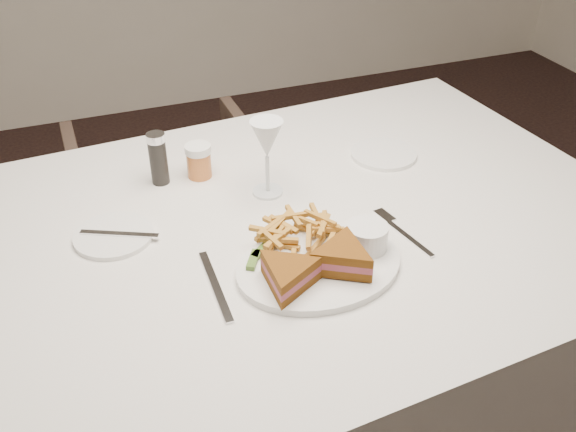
% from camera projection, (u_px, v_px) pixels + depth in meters
% --- Properties ---
extents(table, '(1.60, 1.12, 0.75)m').
position_uv_depth(table, '(281.00, 351.00, 1.54)').
color(table, silver).
rests_on(table, ground).
extents(chair_far, '(0.61, 0.58, 0.63)m').
position_uv_depth(chair_far, '(173.00, 206.00, 2.17)').
color(chair_far, '#49362C').
rests_on(chair_far, ground).
extents(table_setting, '(0.83, 0.59, 0.18)m').
position_uv_depth(table_setting, '(292.00, 226.00, 1.26)').
color(table_setting, white).
rests_on(table_setting, table).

